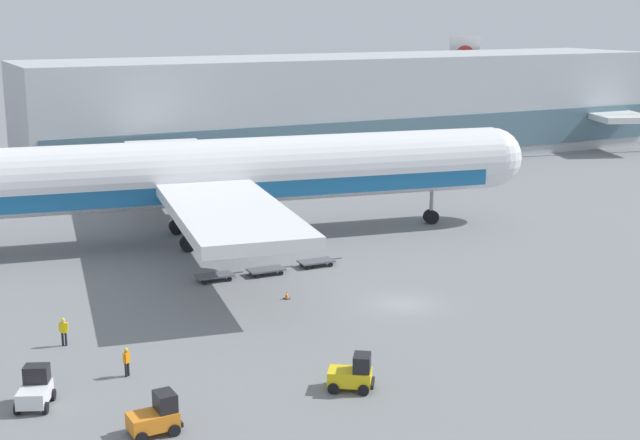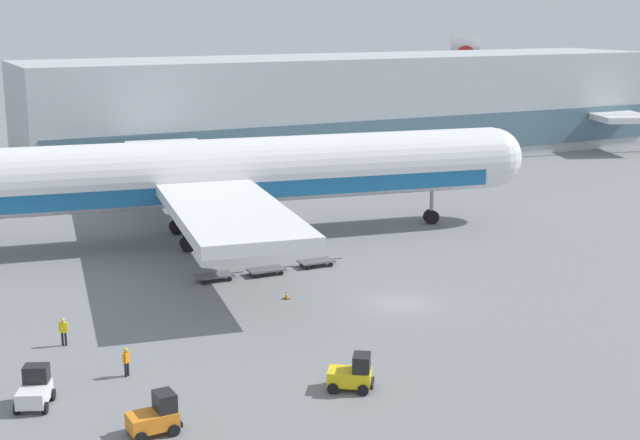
# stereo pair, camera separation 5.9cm
# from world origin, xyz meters

# --- Properties ---
(ground_plane) EXTENTS (400.00, 400.00, 0.00)m
(ground_plane) POSITION_xyz_m (0.00, 0.00, 0.00)
(ground_plane) COLOR slate
(terminal_building) EXTENTS (90.00, 18.20, 14.00)m
(terminal_building) POSITION_xyz_m (28.12, 57.60, 6.99)
(terminal_building) COLOR #B2B7BC
(terminal_building) RESTS_ON ground_plane
(airplane_main) EXTENTS (57.79, 48.66, 17.00)m
(airplane_main) POSITION_xyz_m (-4.99, 22.72, 5.84)
(airplane_main) COLOR white
(airplane_main) RESTS_ON ground_plane
(airplane_distant) EXTENTS (52.47, 45.10, 16.02)m
(airplane_distant) POSITION_xyz_m (72.05, 61.39, 5.50)
(airplane_distant) COLOR white
(airplane_distant) RESTS_ON ground_plane
(baggage_tug_foreground) EXTENTS (2.52, 1.73, 2.00)m
(baggage_tug_foreground) POSITION_xyz_m (-20.79, -11.37, 0.88)
(baggage_tug_foreground) COLOR orange
(baggage_tug_foreground) RESTS_ON ground_plane
(baggage_tug_mid) EXTENTS (2.81, 2.60, 2.00)m
(baggage_tug_mid) POSITION_xyz_m (-9.91, -11.11, 0.88)
(baggage_tug_mid) COLOR yellow
(baggage_tug_mid) RESTS_ON ground_plane
(baggage_tug_far) EXTENTS (2.37, 2.79, 2.00)m
(baggage_tug_far) POSITION_xyz_m (-25.45, -5.58, 0.88)
(baggage_tug_far) COLOR silver
(baggage_tug_far) RESTS_ON ground_plane
(baggage_dolly_lead) EXTENTS (3.71, 1.55, 0.48)m
(baggage_dolly_lead) POSITION_xyz_m (-9.73, 11.01, 0.39)
(baggage_dolly_lead) COLOR #56565B
(baggage_dolly_lead) RESTS_ON ground_plane
(baggage_dolly_second) EXTENTS (3.71, 1.55, 0.48)m
(baggage_dolly_second) POSITION_xyz_m (-5.61, 10.74, 0.39)
(baggage_dolly_second) COLOR #56565B
(baggage_dolly_second) RESTS_ON ground_plane
(baggage_dolly_third) EXTENTS (3.71, 1.55, 0.48)m
(baggage_dolly_third) POSITION_xyz_m (-1.12, 11.11, 0.39)
(baggage_dolly_third) COLOR #56565B
(baggage_dolly_third) RESTS_ON ground_plane
(ground_crew_near) EXTENTS (0.51, 0.36, 1.76)m
(ground_crew_near) POSITION_xyz_m (-22.49, 2.38, 1.04)
(ground_crew_near) COLOR black
(ground_crew_near) RESTS_ON ground_plane
(ground_crew_far) EXTENTS (0.47, 0.39, 1.67)m
(ground_crew_far) POSITION_xyz_m (-20.29, -3.94, 0.98)
(ground_crew_far) COLOR black
(ground_crew_far) RESTS_ON ground_plane
(traffic_cone_near) EXTENTS (0.40, 0.40, 0.58)m
(traffic_cone_near) POSITION_xyz_m (-6.66, 4.61, 0.28)
(traffic_cone_near) COLOR black
(traffic_cone_near) RESTS_ON ground_plane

